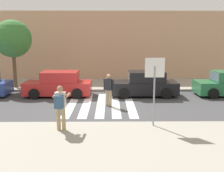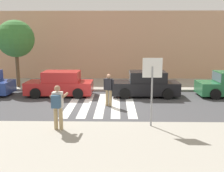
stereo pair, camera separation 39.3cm
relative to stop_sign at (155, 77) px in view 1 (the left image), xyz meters
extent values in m
plane|color=#424244|center=(-2.23, 3.67, -2.12)|extent=(120.00, 120.00, 0.00)
cube|color=#9E998C|center=(-2.23, -2.53, -2.05)|extent=(60.00, 6.00, 0.14)
cube|color=#9E998C|center=(-2.23, 9.67, -2.05)|extent=(60.00, 4.80, 0.14)
cube|color=tan|center=(-2.23, 14.07, 0.75)|extent=(56.00, 4.00, 5.75)
cube|color=silver|center=(-3.83, 3.87, -2.12)|extent=(0.44, 5.20, 0.01)
cube|color=silver|center=(-3.03, 3.87, -2.12)|extent=(0.44, 5.20, 0.01)
cube|color=silver|center=(-2.23, 3.87, -2.12)|extent=(0.44, 5.20, 0.01)
cube|color=silver|center=(-1.43, 3.87, -2.12)|extent=(0.44, 5.20, 0.01)
cube|color=silver|center=(-0.63, 3.87, -2.12)|extent=(0.44, 5.20, 0.01)
cylinder|color=gray|center=(0.00, -0.01, -0.79)|extent=(0.07, 0.07, 2.39)
cube|color=white|center=(0.00, 0.00, 0.36)|extent=(0.76, 0.03, 0.76)
cube|color=red|center=(0.00, 0.02, 0.36)|extent=(0.66, 0.02, 0.66)
cylinder|color=tan|center=(-3.71, -0.49, -1.54)|extent=(0.15, 0.15, 0.88)
cylinder|color=tan|center=(-3.51, -0.51, -1.54)|extent=(0.15, 0.15, 0.88)
cube|color=silver|center=(-3.61, -0.50, -0.80)|extent=(0.40, 0.27, 0.60)
sphere|color=#A37556|center=(-3.61, -0.50, -0.37)|extent=(0.23, 0.23, 0.23)
cylinder|color=#A37556|center=(-3.84, -0.26, -0.67)|extent=(0.14, 0.59, 0.10)
cylinder|color=#A37556|center=(-3.36, -0.30, -0.67)|extent=(0.14, 0.59, 0.10)
cube|color=black|center=(-3.58, -0.10, -0.64)|extent=(0.15, 0.11, 0.10)
cube|color=#335170|center=(-3.63, -0.73, -0.82)|extent=(0.33, 0.22, 0.48)
cylinder|color=tan|center=(-1.90, 3.56, -1.68)|extent=(0.15, 0.15, 0.88)
cylinder|color=tan|center=(-1.71, 3.49, -1.68)|extent=(0.15, 0.15, 0.88)
cube|color=black|center=(-1.81, 3.53, -0.94)|extent=(0.44, 0.36, 0.60)
sphere|color=#A37556|center=(-1.81, 3.53, -0.51)|extent=(0.23, 0.23, 0.23)
cylinder|color=black|center=(-2.03, 3.61, -0.96)|extent=(0.10, 0.10, 0.58)
cylinder|color=black|center=(-1.58, 3.44, -0.96)|extent=(0.10, 0.10, 0.58)
cylinder|color=black|center=(-8.81, 6.82, -1.80)|extent=(0.64, 0.22, 0.64)
cube|color=red|center=(-4.97, 5.97, -1.60)|extent=(4.10, 1.70, 0.76)
cube|color=red|center=(-4.82, 5.97, -0.90)|extent=(2.20, 1.56, 0.64)
cube|color=slate|center=(-5.89, 5.97, -0.90)|extent=(0.10, 1.50, 0.54)
cube|color=slate|center=(-3.85, 5.97, -0.90)|extent=(0.10, 1.50, 0.51)
cylinder|color=black|center=(-6.24, 5.12, -1.80)|extent=(0.64, 0.22, 0.64)
cylinder|color=black|center=(-6.24, 6.82, -1.80)|extent=(0.64, 0.22, 0.64)
cylinder|color=black|center=(-3.70, 5.12, -1.80)|extent=(0.64, 0.22, 0.64)
cylinder|color=black|center=(-3.70, 6.82, -1.80)|extent=(0.64, 0.22, 0.64)
cube|color=black|center=(0.38, 5.97, -1.60)|extent=(4.10, 1.70, 0.76)
cube|color=black|center=(0.53, 5.97, -0.90)|extent=(2.20, 1.56, 0.64)
cube|color=slate|center=(-0.54, 5.97, -0.90)|extent=(0.10, 1.50, 0.54)
cube|color=slate|center=(1.50, 5.97, -0.90)|extent=(0.10, 1.50, 0.51)
cylinder|color=black|center=(-0.89, 5.12, -1.80)|extent=(0.64, 0.22, 0.64)
cylinder|color=black|center=(-0.89, 6.82, -1.80)|extent=(0.64, 0.22, 0.64)
cylinder|color=black|center=(1.65, 5.12, -1.80)|extent=(0.64, 0.22, 0.64)
cylinder|color=black|center=(1.65, 6.82, -1.80)|extent=(0.64, 0.22, 0.64)
cube|color=slate|center=(4.80, 5.97, -0.90)|extent=(0.10, 1.50, 0.54)
cylinder|color=black|center=(4.45, 5.12, -1.80)|extent=(0.64, 0.22, 0.64)
cylinder|color=black|center=(4.45, 6.82, -1.80)|extent=(0.64, 0.22, 0.64)
cylinder|color=brown|center=(-8.41, 8.21, -0.68)|extent=(0.24, 0.24, 2.61)
sphere|color=#387533|center=(-8.41, 8.21, 1.40)|extent=(2.56, 2.56, 2.56)
camera|label=1|loc=(-1.77, -10.09, 1.55)|focal=42.00mm
camera|label=2|loc=(-1.37, -10.08, 1.55)|focal=42.00mm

